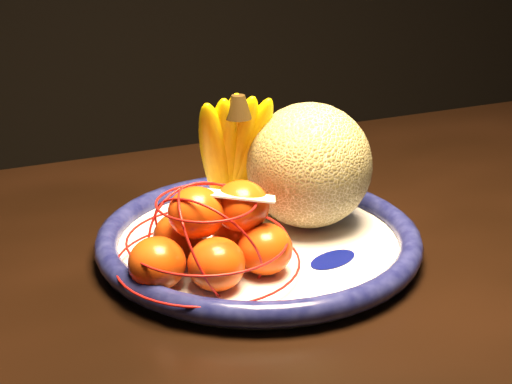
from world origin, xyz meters
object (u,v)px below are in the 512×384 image
object	(u,v)px
fruit_bowl	(259,240)
cantaloupe	(309,165)
banana_bunch	(231,149)
mandarin_bag	(213,239)
dining_table	(319,315)

from	to	relation	value
fruit_bowl	cantaloupe	bearing A→B (deg)	22.22
fruit_bowl	banana_bunch	size ratio (longest dim) A/B	2.12
cantaloupe	mandarin_bag	bearing A→B (deg)	-148.41
dining_table	banana_bunch	distance (m)	0.22
cantaloupe	mandarin_bag	size ratio (longest dim) A/B	0.66
dining_table	banana_bunch	bearing A→B (deg)	120.75
fruit_bowl	dining_table	bearing A→B (deg)	-25.12
banana_bunch	cantaloupe	bearing A→B (deg)	-26.10
banana_bunch	dining_table	bearing A→B (deg)	-52.55
cantaloupe	banana_bunch	size ratio (longest dim) A/B	0.84
cantaloupe	banana_bunch	world-z (taller)	banana_bunch
mandarin_bag	cantaloupe	bearing A→B (deg)	31.59
cantaloupe	dining_table	bearing A→B (deg)	-96.36
dining_table	cantaloupe	world-z (taller)	cantaloupe
cantaloupe	banana_bunch	xyz separation A→B (m)	(-0.08, 0.04, 0.01)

